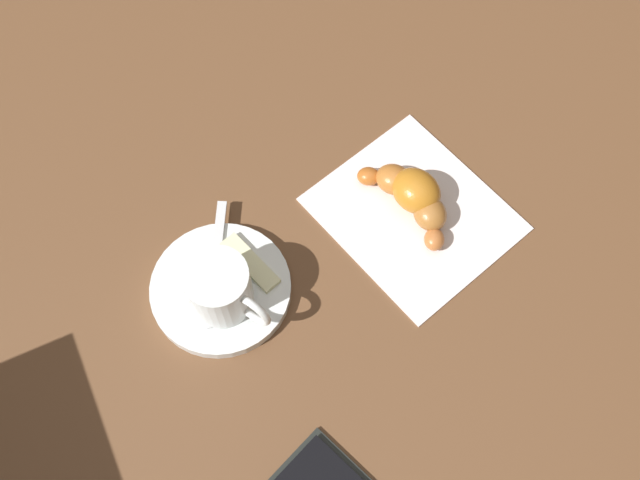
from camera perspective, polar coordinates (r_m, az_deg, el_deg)
ground_plane at (r=0.74m, az=0.06°, el=-0.10°), size 1.80×1.80×0.00m
saucer at (r=0.72m, az=-7.47°, el=-3.65°), size 0.13×0.13×0.01m
espresso_cup at (r=0.68m, az=-7.50°, el=-3.64°), size 0.06×0.09×0.06m
teaspoon at (r=0.71m, az=-8.06°, el=-3.33°), size 0.11×0.10×0.01m
sugar_packet at (r=0.71m, az=-5.28°, el=-1.71°), size 0.02×0.07×0.01m
napkin at (r=0.75m, az=7.08°, el=2.01°), size 0.17×0.19×0.00m
croissant at (r=0.74m, az=7.01°, el=3.42°), size 0.06×0.12×0.04m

